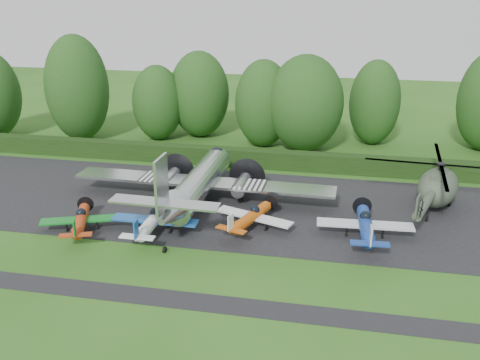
% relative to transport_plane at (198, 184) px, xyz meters
% --- Properties ---
extents(ground, '(160.00, 160.00, 0.00)m').
position_rel_transport_plane_xyz_m(ground, '(5.02, -9.25, -2.24)').
color(ground, '#224F16').
rests_on(ground, ground).
extents(apron, '(70.00, 18.00, 0.01)m').
position_rel_transport_plane_xyz_m(apron, '(5.02, 0.75, -2.23)').
color(apron, black).
rests_on(apron, ground).
extents(taxiway_verge, '(70.00, 2.00, 0.00)m').
position_rel_transport_plane_xyz_m(taxiway_verge, '(5.02, -15.25, -2.23)').
color(taxiway_verge, black).
rests_on(taxiway_verge, ground).
extents(hedgerow, '(90.00, 1.60, 2.00)m').
position_rel_transport_plane_xyz_m(hedgerow, '(5.02, 11.75, -2.24)').
color(hedgerow, black).
rests_on(hedgerow, ground).
extents(transport_plane, '(25.01, 19.18, 8.02)m').
position_rel_transport_plane_xyz_m(transport_plane, '(0.00, 0.00, 0.00)').
color(transport_plane, silver).
rests_on(transport_plane, ground).
extents(light_plane_red, '(6.73, 7.08, 2.59)m').
position_rel_transport_plane_xyz_m(light_plane_red, '(-8.17, -7.11, -1.16)').
color(light_plane_red, '#A6320F').
rests_on(light_plane_red, ground).
extents(light_plane_white, '(7.32, 7.70, 2.81)m').
position_rel_transport_plane_xyz_m(light_plane_white, '(-2.19, -6.24, -1.06)').
color(light_plane_white, white).
rests_on(light_plane_white, ground).
extents(light_plane_orange, '(6.92, 7.27, 2.66)m').
position_rel_transport_plane_xyz_m(light_plane_orange, '(5.65, -3.80, -1.13)').
color(light_plane_orange, '#B84D0A').
rests_on(light_plane_orange, ground).
extents(light_plane_blue, '(7.80, 8.20, 3.00)m').
position_rel_transport_plane_xyz_m(light_plane_blue, '(15.05, -3.90, -0.99)').
color(light_plane_blue, navy).
rests_on(light_plane_blue, ground).
extents(helicopter, '(13.36, 15.64, 4.30)m').
position_rel_transport_plane_xyz_m(helicopter, '(21.62, 3.82, 0.08)').
color(helicopter, '#303A2C').
rests_on(helicopter, ground).
extents(tree_0, '(7.74, 7.74, 11.23)m').
position_rel_transport_plane_xyz_m(tree_0, '(-5.90, 22.68, 3.37)').
color(tree_0, black).
rests_on(tree_0, ground).
extents(tree_1, '(6.99, 6.99, 10.80)m').
position_rel_transport_plane_xyz_m(tree_1, '(2.96, 19.91, 3.15)').
color(tree_1, black).
rests_on(tree_1, ground).
extents(tree_2, '(9.07, 9.07, 11.64)m').
position_rel_transport_plane_xyz_m(tree_2, '(8.17, 19.10, 3.58)').
color(tree_2, black).
rests_on(tree_2, ground).
extents(tree_4, '(6.27, 6.27, 10.65)m').
position_rel_transport_plane_xyz_m(tree_4, '(16.45, 23.41, 3.08)').
color(tree_4, black).
rests_on(tree_4, ground).
extents(tree_8, '(7.95, 7.95, 13.49)m').
position_rel_transport_plane_xyz_m(tree_8, '(-20.62, 17.98, 4.50)').
color(tree_8, black).
rests_on(tree_8, ground).
extents(tree_9, '(6.47, 6.47, 9.67)m').
position_rel_transport_plane_xyz_m(tree_9, '(-10.83, 20.22, 2.59)').
color(tree_9, black).
rests_on(tree_9, ground).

